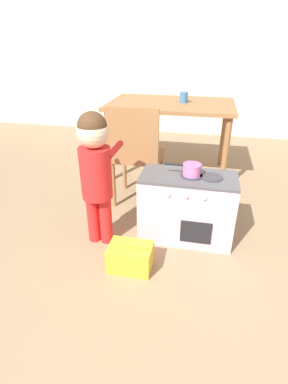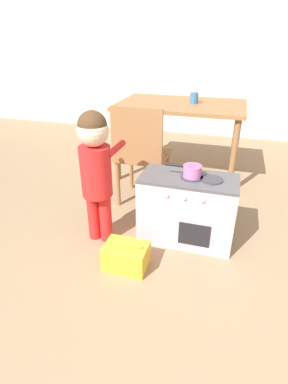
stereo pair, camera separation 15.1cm
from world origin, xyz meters
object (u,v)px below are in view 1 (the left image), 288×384
Objects in this scene: child_figure at (95,164)px; dining_chair_near at (136,153)px; dining_table at (171,112)px; play_kitchen at (187,207)px; toy_basket at (130,257)px; toy_pot at (191,169)px; cup_on_table at (184,97)px.

child_figure is 0.63m from dining_chair_near.
play_kitchen is at bearing -76.33° from dining_table.
dining_chair_near reaches higher than play_kitchen.
toy_pot is at bearing 52.35° from toy_basket.
dining_chair_near is at bearing 100.59° from toy_basket.
toy_basket is 0.32× the size of dining_chair_near.
child_figure is 3.41× the size of toy_basket.
toy_pot is at bearing 16.12° from child_figure.
toy_pot is at bearing 2.30° from play_kitchen.
dining_table is (0.31, 1.35, 0.05)m from child_figure.
dining_chair_near is (-0.16, 0.85, 0.39)m from toy_basket.
toy_pot is at bearing -41.29° from dining_chair_near.
play_kitchen is 6.45× the size of cup_on_table.
dining_table is at bearing -171.45° from cup_on_table.
play_kitchen is 0.30m from toy_pot.
toy_basket is at bearing -90.99° from dining_table.
toy_basket is 2.70× the size of cup_on_table.
child_figure is at bearing -107.57° from cup_on_table.
toy_pot is 0.29× the size of dining_chair_near.
child_figure reaches higher than dining_chair_near.
child_figure is at bearing -103.06° from dining_table.
toy_basket is (-0.33, -0.42, -0.47)m from toy_pot.
child_figure is 0.76× the size of dining_table.
dining_chair_near is at bearing -111.71° from cup_on_table.
dining_chair_near is at bearing 137.96° from play_kitchen.
dining_chair_near is (-0.48, 0.42, -0.08)m from toy_pot.
play_kitchen is at bearing 16.38° from child_figure.
dining_table reaches higher than toy_basket.
toy_basket is (-0.31, -0.42, -0.17)m from play_kitchen.
dining_table is at bearing 103.67° from play_kitchen.
dining_table reaches higher than toy_pot.
dining_table is at bearing 104.23° from toy_pot.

